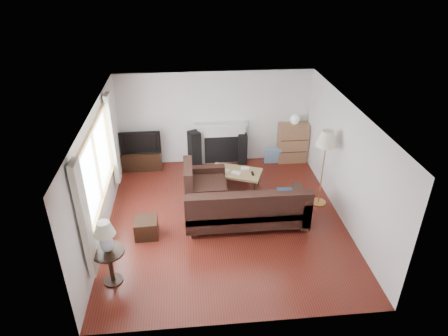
{
  "coord_description": "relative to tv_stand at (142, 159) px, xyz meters",
  "views": [
    {
      "loc": [
        -0.7,
        -6.99,
        5.16
      ],
      "look_at": [
        0.0,
        0.3,
        1.1
      ],
      "focal_mm": 32.0,
      "sensor_mm": 36.0,
      "label": 1
    }
  ],
  "objects": [
    {
      "name": "fireplace",
      "position": [
        2.12,
        0.15,
        0.32
      ],
      "size": [
        1.4,
        0.26,
        1.15
      ],
      "primitive_type": "cube",
      "color": "white",
      "rests_on": "room"
    },
    {
      "name": "globe_lamp",
      "position": [
        4.04,
        0.04,
        0.96
      ],
      "size": [
        0.26,
        0.26,
        0.26
      ],
      "primitive_type": "sphere",
      "color": "white",
      "rests_on": "bookshelf"
    },
    {
      "name": "sectional_sofa",
      "position": [
        2.38,
        -2.68,
        0.19
      ],
      "size": [
        2.75,
        2.01,
        0.89
      ],
      "primitive_type": "cube",
      "color": "black",
      "rests_on": "ground"
    },
    {
      "name": "side_table",
      "position": [
        -0.18,
        -4.13,
        0.09
      ],
      "size": [
        0.55,
        0.55,
        0.69
      ],
      "primitive_type": "cube",
      "color": "black",
      "rests_on": "ground"
    },
    {
      "name": "tv_stand",
      "position": [
        0.0,
        0.0,
        0.0
      ],
      "size": [
        1.01,
        0.45,
        0.5
      ],
      "primitive_type": "cube",
      "color": "black",
      "rests_on": "ground"
    },
    {
      "name": "floor_lamp",
      "position": [
        4.16,
        -2.09,
        0.65
      ],
      "size": [
        0.56,
        0.56,
        1.81
      ],
      "primitive_type": "cube",
      "rotation": [
        0.0,
        0.0,
        0.22
      ],
      "color": "#C88B45",
      "rests_on": "ground"
    },
    {
      "name": "television",
      "position": [
        0.02,
        0.0,
        0.55
      ],
      "size": [
        1.04,
        0.14,
        0.6
      ],
      "primitive_type": "imported",
      "color": "black",
      "rests_on": "tv_stand"
    },
    {
      "name": "speaker_left",
      "position": [
        1.4,
        0.03,
        0.23
      ],
      "size": [
        0.37,
        0.4,
        0.97
      ],
      "primitive_type": "cube",
      "rotation": [
        0.0,
        0.0,
        0.38
      ],
      "color": "black",
      "rests_on": "ground"
    },
    {
      "name": "table_lamp",
      "position": [
        -0.18,
        -4.13,
        0.73
      ],
      "size": [
        0.36,
        0.36,
        0.58
      ],
      "primitive_type": "cube",
      "color": "silver",
      "rests_on": "side_table"
    },
    {
      "name": "bookshelf",
      "position": [
        4.04,
        0.04,
        0.29
      ],
      "size": [
        0.79,
        0.37,
        1.08
      ],
      "primitive_type": "cube",
      "color": "#8F6342",
      "rests_on": "ground"
    },
    {
      "name": "footstool",
      "position": [
        0.32,
        -2.89,
        -0.06
      ],
      "size": [
        0.47,
        0.47,
        0.39
      ],
      "primitive_type": "cube",
      "rotation": [
        0.0,
        0.0,
        0.03
      ],
      "color": "black",
      "rests_on": "ground"
    },
    {
      "name": "coffee_table",
      "position": [
        2.34,
        -1.24,
        -0.02
      ],
      "size": [
        1.35,
        1.04,
        0.47
      ],
      "primitive_type": "cube",
      "rotation": [
        0.0,
        0.0,
        -0.37
      ],
      "color": "olive",
      "rests_on": "ground"
    },
    {
      "name": "curtain_far",
      "position": [
        -0.43,
        -1.17,
        1.15
      ],
      "size": [
        0.1,
        0.35,
        2.1
      ],
      "primitive_type": "cube",
      "color": "beige",
      "rests_on": "room"
    },
    {
      "name": "window",
      "position": [
        -0.48,
        -2.69,
        1.3
      ],
      "size": [
        0.12,
        2.74,
        1.54
      ],
      "primitive_type": "cube",
      "color": "olive",
      "rests_on": "room"
    },
    {
      "name": "room",
      "position": [
        1.97,
        -2.49,
        1.0
      ],
      "size": [
        5.1,
        5.6,
        2.54
      ],
      "color": "#591C13",
      "rests_on": "ground"
    },
    {
      "name": "curtain_near",
      "position": [
        -0.43,
        -4.21,
        1.15
      ],
      "size": [
        0.1,
        0.35,
        2.1
      ],
      "primitive_type": "cube",
      "color": "beige",
      "rests_on": "room"
    },
    {
      "name": "speaker_right",
      "position": [
        2.68,
        0.06,
        0.17
      ],
      "size": [
        0.23,
        0.28,
        0.84
      ],
      "primitive_type": "cube",
      "rotation": [
        0.0,
        0.0,
        -0.0
      ],
      "color": "black",
      "rests_on": "ground"
    }
  ]
}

